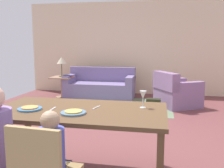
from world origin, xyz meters
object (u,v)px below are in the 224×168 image
object	(u,v)px
handbag	(153,104)
wine_glass	(143,96)
couch	(100,86)
book_lower	(69,76)
table_lamp	(61,61)
plate_near_man	(30,109)
plate_near_child	(73,113)
dining_table	(79,115)
armchair	(176,93)
side_table	(62,84)
book_upper	(68,76)

from	to	relation	value
handbag	wine_glass	bearing A→B (deg)	-90.90
couch	book_lower	size ratio (longest dim) A/B	8.52
table_lamp	book_lower	distance (m)	0.45
book_lower	handbag	distance (m)	2.55
plate_near_man	plate_near_child	xyz separation A→B (m)	(0.50, -0.06, 0.00)
book_lower	plate_near_child	bearing A→B (deg)	-68.57
dining_table	table_lamp	size ratio (longest dim) A/B	3.36
book_lower	armchair	bearing A→B (deg)	-9.23
plate_near_child	handbag	bearing A→B (deg)	77.76
plate_near_man	plate_near_child	distance (m)	0.50
armchair	side_table	world-z (taller)	armchair
side_table	table_lamp	distance (m)	0.63
book_lower	couch	bearing A→B (deg)	15.21
dining_table	handbag	bearing A→B (deg)	77.06
plate_near_man	book_upper	distance (m)	4.18
armchair	side_table	bearing A→B (deg)	171.92
wine_glass	armchair	world-z (taller)	wine_glass
plate_near_child	dining_table	bearing A→B (deg)	90.00
plate_near_child	side_table	size ratio (longest dim) A/B	0.43
handbag	table_lamp	bearing A→B (deg)	160.25
table_lamp	side_table	bearing A→B (deg)	0.00
plate_near_child	table_lamp	distance (m)	4.50
table_lamp	couch	bearing A→B (deg)	14.32
armchair	book_upper	world-z (taller)	armchair
plate_near_child	handbag	distance (m)	3.35
dining_table	wine_glass	xyz separation A→B (m)	(0.65, 0.18, 0.20)
armchair	side_table	xyz separation A→B (m)	(-3.01, 0.43, 0.06)
couch	plate_near_man	bearing A→B (deg)	-86.06
plate_near_child	couch	world-z (taller)	couch
plate_near_man	side_table	distance (m)	4.28
plate_near_man	plate_near_child	size ratio (longest dim) A/B	1.00
dining_table	plate_near_man	bearing A→B (deg)	-166.47
dining_table	armchair	distance (m)	3.73
armchair	side_table	distance (m)	3.04
book_lower	handbag	size ratio (longest dim) A/B	0.69
plate_near_child	book_upper	xyz separation A→B (m)	(-1.63, 4.08, -0.15)
dining_table	plate_near_man	world-z (taller)	plate_near_man
armchair	handbag	size ratio (longest dim) A/B	3.67
wine_glass	book_lower	size ratio (longest dim) A/B	0.85
handbag	book_upper	bearing A→B (deg)	159.69
book_lower	side_table	bearing A→B (deg)	-169.90
plate_near_child	book_lower	bearing A→B (deg)	111.43
plate_near_man	handbag	distance (m)	3.44
plate_near_man	table_lamp	size ratio (longest dim) A/B	0.46
dining_table	book_upper	xyz separation A→B (m)	(-1.63, 3.90, -0.07)
side_table	plate_near_child	bearing A→B (deg)	-66.29
side_table	couch	bearing A→B (deg)	14.32
armchair	book_upper	xyz separation A→B (m)	(-2.83, 0.39, 0.30)
dining_table	couch	distance (m)	4.29
couch	book_lower	bearing A→B (deg)	-164.79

